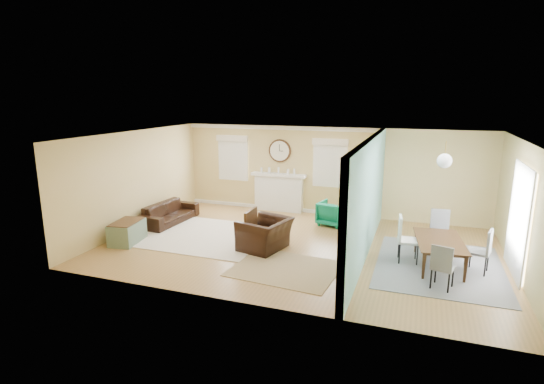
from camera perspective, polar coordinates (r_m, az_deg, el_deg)
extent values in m
plane|color=olive|center=(10.11, 3.73, -7.35)|extent=(9.00, 9.00, 0.00)
cube|color=tan|center=(12.59, 7.58, 2.76)|extent=(9.00, 0.02, 2.60)
cube|color=tan|center=(7.00, -2.92, -5.39)|extent=(9.00, 0.02, 2.60)
cube|color=tan|center=(11.75, -17.77, 1.52)|extent=(0.02, 6.00, 2.60)
cube|color=tan|center=(9.59, 30.69, -2.17)|extent=(0.02, 6.00, 2.60)
cube|color=white|center=(9.53, 3.96, 7.49)|extent=(9.00, 6.00, 0.02)
cube|color=tan|center=(10.81, 13.56, 0.83)|extent=(0.12, 3.20, 2.60)
cube|color=tan|center=(7.07, 10.03, -5.39)|extent=(0.12, 1.00, 2.60)
cube|color=tan|center=(8.18, 12.02, 4.93)|extent=(0.12, 1.80, 0.40)
cube|color=white|center=(9.32, 11.98, -2.28)|extent=(0.04, 0.12, 2.20)
cube|color=white|center=(7.61, 10.10, -5.65)|extent=(0.04, 0.12, 2.20)
cube|color=white|center=(8.22, 11.47, 3.58)|extent=(0.04, 1.92, 0.12)
cube|color=#7FC0B6|center=(9.45, 13.04, -0.87)|extent=(0.02, 6.00, 2.60)
cube|color=white|center=(13.02, 0.91, -0.17)|extent=(1.50, 0.24, 1.10)
cube|color=white|center=(12.87, 0.88, 2.32)|extent=(1.70, 0.30, 0.08)
cube|color=black|center=(13.12, 1.05, -0.29)|extent=(0.85, 0.02, 0.75)
cube|color=gold|center=(13.04, 0.89, -0.73)|extent=(0.85, 0.02, 0.62)
cylinder|color=#432814|center=(12.87, 1.06, 5.56)|extent=(0.70, 0.06, 0.70)
cylinder|color=silver|center=(12.84, 1.01, 5.54)|extent=(0.60, 0.01, 0.60)
cube|color=black|center=(12.82, 1.01, 5.98)|extent=(0.02, 0.01, 0.20)
cube|color=black|center=(12.82, 1.26, 5.53)|extent=(0.12, 0.01, 0.02)
cube|color=white|center=(13.49, -5.20, 4.57)|extent=(0.90, 0.03, 1.30)
cube|color=white|center=(13.47, -5.26, 4.55)|extent=(1.00, 0.04, 1.40)
cube|color=silver|center=(13.35, -5.38, 7.20)|extent=(1.05, 0.10, 0.18)
cube|color=white|center=(12.52, 7.82, 3.85)|extent=(0.90, 0.03, 1.30)
cube|color=white|center=(12.50, 7.79, 3.83)|extent=(1.00, 0.04, 1.40)
cube|color=silver|center=(12.37, 7.84, 6.69)|extent=(1.05, 0.10, 0.18)
cube|color=white|center=(9.63, 30.37, -3.31)|extent=(0.03, 1.60, 2.10)
cube|color=white|center=(9.63, 30.20, -3.30)|extent=(0.03, 1.70, 2.20)
cylinder|color=gold|center=(9.20, 22.31, 5.42)|extent=(0.02, 0.02, 0.30)
sphere|color=white|center=(9.24, 22.18, 3.89)|extent=(0.30, 0.30, 0.30)
cube|color=silver|center=(10.99, -9.04, -5.76)|extent=(3.13, 2.71, 0.02)
cube|color=tan|center=(8.87, 1.85, -10.26)|extent=(2.25, 1.90, 0.01)
cube|color=slate|center=(9.64, 21.53, -9.25)|extent=(2.50, 3.13, 0.01)
imported|color=black|center=(12.20, -13.62, -2.75)|extent=(0.85, 1.95, 0.56)
imported|color=black|center=(9.83, -0.95, -5.68)|extent=(1.20, 1.30, 0.72)
imported|color=#066C4F|center=(11.77, 8.10, -2.86)|extent=(0.83, 0.85, 0.65)
cube|color=slate|center=(10.87, -18.89, -5.15)|extent=(0.71, 1.00, 0.51)
cube|color=#432814|center=(10.79, -18.99, -3.80)|extent=(0.67, 0.95, 0.02)
cube|color=#9A6234|center=(11.13, 11.60, -3.52)|extent=(0.47, 1.40, 0.80)
cube|color=#432814|center=(10.72, 10.05, -3.25)|extent=(0.01, 0.37, 0.22)
cube|color=#432814|center=(10.80, 10.00, -4.62)|extent=(0.01, 0.37, 0.22)
cube|color=#432814|center=(11.12, 10.42, -2.67)|extent=(0.01, 0.37, 0.22)
cube|color=#432814|center=(11.19, 10.37, -4.01)|extent=(0.01, 0.37, 0.22)
cube|color=#432814|center=(11.52, 10.77, -2.14)|extent=(0.01, 0.37, 0.22)
cube|color=#432814|center=(11.59, 10.71, -3.43)|extent=(0.01, 0.37, 0.22)
imported|color=black|center=(10.95, 11.66, 0.06)|extent=(0.16, 1.08, 0.62)
cylinder|color=white|center=(10.25, 11.07, -5.73)|extent=(0.35, 0.35, 0.52)
imported|color=#337F33|center=(10.12, 11.18, -3.28)|extent=(0.46, 0.47, 0.39)
imported|color=#432814|center=(9.55, 21.67, -7.68)|extent=(1.10, 1.74, 0.58)
cube|color=slate|center=(10.45, 21.60, -5.02)|extent=(0.43, 0.43, 0.05)
cube|color=slate|center=(10.38, 21.72, -3.72)|extent=(0.42, 0.07, 0.49)
cylinder|color=black|center=(10.69, 22.34, -6.01)|extent=(0.03, 0.03, 0.41)
cylinder|color=black|center=(10.38, 22.48, -6.59)|extent=(0.03, 0.03, 0.41)
cylinder|color=black|center=(10.67, 20.54, -5.90)|extent=(0.03, 0.03, 0.41)
cylinder|color=black|center=(10.35, 20.63, -6.48)|extent=(0.03, 0.03, 0.41)
cube|color=slate|center=(8.50, 21.99, -9.37)|extent=(0.47, 0.47, 0.05)
cube|color=slate|center=(8.42, 22.12, -7.93)|extent=(0.38, 0.15, 0.46)
cylinder|color=black|center=(8.47, 20.58, -10.93)|extent=(0.03, 0.03, 0.38)
cylinder|color=black|center=(8.75, 21.12, -10.20)|extent=(0.03, 0.03, 0.38)
cylinder|color=black|center=(8.41, 22.65, -11.28)|extent=(0.03, 0.03, 0.38)
cylinder|color=black|center=(8.69, 23.12, -10.53)|extent=(0.03, 0.03, 0.38)
cube|color=white|center=(9.51, 17.88, -6.26)|extent=(0.49, 0.49, 0.05)
cube|color=white|center=(9.43, 18.00, -4.75)|extent=(0.10, 0.45, 0.53)
cylinder|color=black|center=(9.75, 16.66, -7.28)|extent=(0.03, 0.03, 0.44)
cylinder|color=black|center=(9.78, 18.76, -7.37)|extent=(0.03, 0.03, 0.44)
cylinder|color=black|center=(9.42, 16.76, -8.02)|extent=(0.03, 0.03, 0.44)
cylinder|color=black|center=(9.45, 18.94, -8.10)|extent=(0.03, 0.03, 0.44)
cube|color=slate|center=(9.50, 26.02, -7.26)|extent=(0.50, 0.50, 0.05)
cube|color=slate|center=(9.42, 26.17, -5.87)|extent=(0.15, 0.41, 0.48)
cylinder|color=black|center=(9.40, 26.72, -9.04)|extent=(0.03, 0.03, 0.41)
cylinder|color=black|center=(9.44, 24.73, -8.74)|extent=(0.03, 0.03, 0.41)
cylinder|color=black|center=(9.71, 27.01, -8.39)|extent=(0.03, 0.03, 0.41)
cylinder|color=black|center=(9.75, 25.08, -8.11)|extent=(0.03, 0.03, 0.41)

